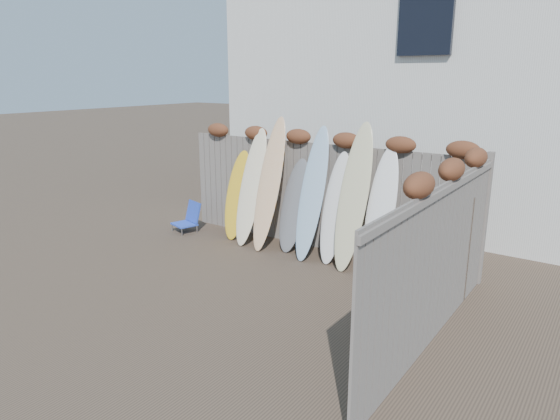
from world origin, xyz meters
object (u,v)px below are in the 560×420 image
Objects in this scene: wooden_crate at (426,285)px; lattice_panel at (453,259)px; surfboard_0 at (238,195)px; beach_chair at (189,218)px.

lattice_panel is (0.28, 0.19, 0.38)m from wooden_crate.
surfboard_0 is at bearing 175.86° from lattice_panel.
wooden_crate is 0.51m from lattice_panel.
surfboard_0 is (-4.56, 0.90, 0.10)m from lattice_panel.
surfboard_0 reaches higher than lattice_panel.
lattice_panel is at bearing 34.49° from wooden_crate.
surfboard_0 is (1.09, 0.31, 0.59)m from beach_chair.
surfboard_0 is at bearing 16.11° from beach_chair.
surfboard_0 is at bearing 165.73° from wooden_crate.
beach_chair is 0.78× the size of wooden_crate.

